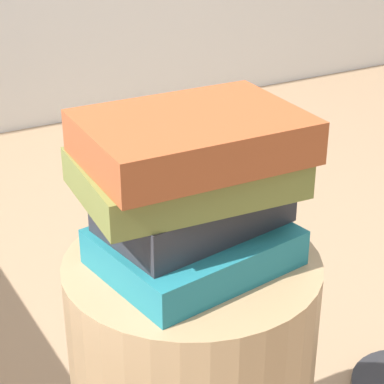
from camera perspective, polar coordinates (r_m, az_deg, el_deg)
name	(u,v)px	position (r m, az deg, el deg)	size (l,w,h in m)	color
book_teal	(196,246)	(0.97, 0.31, -4.39)	(0.24, 0.19, 0.05)	#1E727F
book_charcoal	(194,207)	(0.95, 0.15, -1.18)	(0.24, 0.15, 0.06)	#28282D
book_olive	(185,172)	(0.92, -0.57, 1.59)	(0.27, 0.19, 0.05)	olive
book_rust	(195,137)	(0.90, 0.25, 4.45)	(0.28, 0.20, 0.06)	#994723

